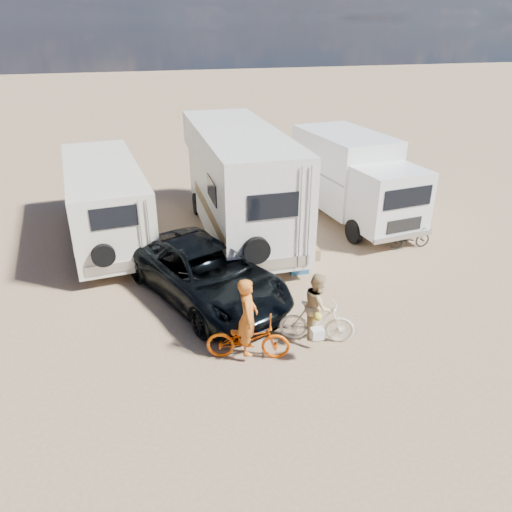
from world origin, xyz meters
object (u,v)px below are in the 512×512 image
object	(u,v)px
rv_main	(239,185)
rider_woman	(317,312)
bike_woman	(317,322)
bike_parked	(410,238)
box_truck	(355,180)
crate	(311,253)
bike_man	(248,339)
cooler	(298,265)
dark_suv	(206,273)
rider_man	(248,323)
rv_left	(106,204)

from	to	relation	value
rv_main	rider_woman	bearing A→B (deg)	-87.60
bike_woman	bike_parked	size ratio (longest dim) A/B	1.20
box_truck	bike_woman	xyz separation A→B (m)	(-4.29, -7.11, -1.07)
box_truck	bike_woman	distance (m)	8.37
box_truck	crate	bearing A→B (deg)	-141.63
bike_man	rider_woman	world-z (taller)	rider_woman
rv_main	box_truck	bearing A→B (deg)	2.96
bike_woman	rider_woman	bearing A→B (deg)	0.00
bike_man	bike_parked	size ratio (longest dim) A/B	1.27
rv_main	cooler	bearing A→B (deg)	-72.06
rv_main	bike_man	xyz separation A→B (m)	(-1.47, -7.06, -1.39)
rv_main	crate	world-z (taller)	rv_main
dark_suv	rider_man	size ratio (longest dim) A/B	2.96
rider_man	rider_woman	bearing A→B (deg)	-66.93
crate	cooler	bearing A→B (deg)	-132.99
rider_man	cooler	xyz separation A→B (m)	(2.56, 3.73, -0.72)
rv_main	rider_man	world-z (taller)	rv_main
rv_left	bike_woman	xyz separation A→B (m)	(4.90, -7.54, -0.82)
rider_woman	bike_woman	bearing A→B (deg)	0.00
box_truck	bike_woman	world-z (taller)	box_truck
rider_woman	bike_parked	world-z (taller)	rider_woman
dark_suv	bike_parked	distance (m)	7.43
bike_woman	crate	bearing A→B (deg)	2.17
bike_woman	bike_man	bearing A→B (deg)	117.92
dark_suv	bike_woman	distance (m)	3.54
rv_left	bike_woman	bearing A→B (deg)	-62.68
cooler	bike_man	bearing A→B (deg)	-123.35
rider_man	cooler	world-z (taller)	rider_man
bike_man	bike_parked	world-z (taller)	bike_man
rider_woman	rv_left	bearing A→B (deg)	54.48
box_truck	bike_parked	xyz separation A→B (m)	(0.77, -2.91, -1.22)
bike_man	rider_man	size ratio (longest dim) A/B	1.02
dark_suv	rv_left	bearing A→B (deg)	96.18
box_truck	bike_parked	bearing A→B (deg)	-82.19
bike_parked	rider_man	bearing A→B (deg)	123.33
cooler	rv_main	bearing A→B (deg)	109.17
bike_man	cooler	bearing A→B (deg)	-17.82
rv_left	box_truck	size ratio (longest dim) A/B	1.15
bike_man	crate	xyz separation A→B (m)	(3.28, 4.50, -0.31)
bike_woman	bike_parked	world-z (taller)	bike_woman
bike_man	rider_man	bearing A→B (deg)	106.63
rider_woman	rider_man	bearing A→B (deg)	117.92
rv_left	rider_man	bearing A→B (deg)	-73.69
rv_main	rv_left	xyz separation A→B (m)	(-4.59, 0.67, -0.53)
bike_parked	cooler	xyz separation A→B (m)	(-4.27, -0.68, -0.17)
box_truck	bike_man	size ratio (longest dim) A/B	3.20
dark_suv	rider_woman	xyz separation A→B (m)	(2.23, -2.74, 0.06)
rv_main	bike_woman	size ratio (longest dim) A/B	4.44
box_truck	bike_woman	bearing A→B (deg)	-128.03
rv_main	bike_parked	xyz separation A→B (m)	(5.36, -2.66, -1.50)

